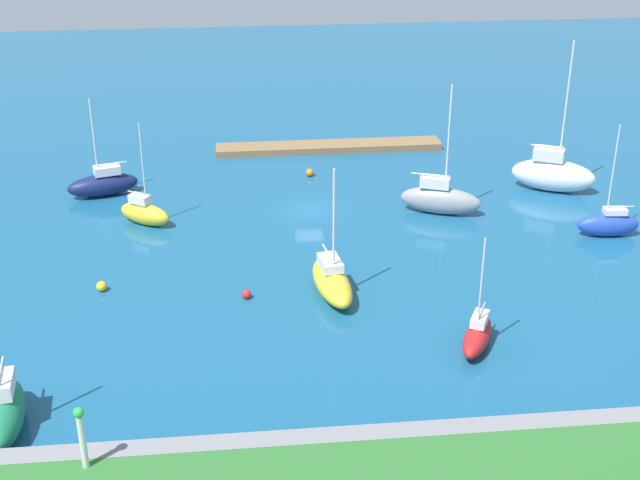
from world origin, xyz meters
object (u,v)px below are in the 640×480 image
(harbor_beacon, at_px, (81,433))
(sailboat_red_along_channel, at_px, (477,335))
(sailboat_gray_near_pier, at_px, (440,199))
(sailboat_green_east_end, at_px, (4,411))
(mooring_buoy_orange, at_px, (310,173))
(mooring_buoy_red, at_px, (247,294))
(sailboat_blue_center_basin, at_px, (608,224))
(sailboat_yellow_west_end, at_px, (332,281))
(sailboat_navy_far_south, at_px, (103,184))
(sailboat_yellow_off_beacon, at_px, (144,212))
(mooring_buoy_yellow, at_px, (102,286))
(sailboat_white_by_breakwater, at_px, (553,173))
(pier_dock, at_px, (329,147))

(harbor_beacon, distance_m, sailboat_red_along_channel, 26.75)
(sailboat_gray_near_pier, relative_size, sailboat_green_east_end, 1.19)
(sailboat_gray_near_pier, xyz_separation_m, mooring_buoy_orange, (10.77, -10.28, -1.03))
(mooring_buoy_red, bearing_deg, harbor_beacon, 65.46)
(sailboat_blue_center_basin, height_order, sailboat_gray_near_pier, sailboat_gray_near_pier)
(sailboat_yellow_west_end, bearing_deg, mooring_buoy_red, -99.01)
(sailboat_green_east_end, height_order, mooring_buoy_red, sailboat_green_east_end)
(sailboat_navy_far_south, bearing_deg, sailboat_blue_center_basin, 146.23)
(harbor_beacon, distance_m, sailboat_yellow_off_beacon, 33.95)
(harbor_beacon, xyz_separation_m, mooring_buoy_yellow, (1.87, -21.87, -3.15))
(sailboat_gray_near_pier, distance_m, sailboat_yellow_west_end, 18.06)
(sailboat_yellow_off_beacon, distance_m, sailboat_white_by_breakwater, 38.30)
(harbor_beacon, relative_size, mooring_buoy_yellow, 4.73)
(pier_dock, relative_size, sailboat_blue_center_basin, 2.44)
(mooring_buoy_red, height_order, mooring_buoy_orange, mooring_buoy_orange)
(sailboat_red_along_channel, relative_size, sailboat_navy_far_south, 0.87)
(sailboat_blue_center_basin, bearing_deg, pier_dock, -43.62)
(sailboat_navy_far_south, xyz_separation_m, mooring_buoy_yellow, (-1.99, 19.04, -0.78))
(pier_dock, bearing_deg, harbor_beacon, 69.94)
(sailboat_red_along_channel, xyz_separation_m, sailboat_yellow_west_end, (8.83, -8.23, 0.21))
(sailboat_green_east_end, height_order, mooring_buoy_orange, sailboat_green_east_end)
(pier_dock, relative_size, mooring_buoy_yellow, 30.59)
(sailboat_yellow_off_beacon, xyz_separation_m, sailboat_red_along_channel, (-23.64, 22.59, -0.15))
(pier_dock, bearing_deg, sailboat_navy_far_south, 24.59)
(sailboat_red_along_channel, distance_m, mooring_buoy_orange, 33.52)
(sailboat_yellow_off_beacon, relative_size, sailboat_navy_far_south, 0.99)
(sailboat_white_by_breakwater, height_order, sailboat_yellow_west_end, sailboat_white_by_breakwater)
(pier_dock, xyz_separation_m, sailboat_white_by_breakwater, (-19.89, 13.57, 1.37))
(sailboat_white_by_breakwater, distance_m, mooring_buoy_orange, 23.50)
(sailboat_green_east_end, relative_size, sailboat_yellow_west_end, 0.98)
(sailboat_navy_far_south, relative_size, mooring_buoy_orange, 12.19)
(harbor_beacon, bearing_deg, mooring_buoy_orange, -110.00)
(sailboat_navy_far_south, bearing_deg, mooring_buoy_yellow, 79.50)
(sailboat_navy_far_south, bearing_deg, sailboat_yellow_west_end, 115.33)
(sailboat_gray_near_pier, xyz_separation_m, sailboat_red_along_channel, (2.58, 22.22, -0.47))
(mooring_buoy_orange, bearing_deg, mooring_buoy_red, 73.87)
(harbor_beacon, relative_size, mooring_buoy_orange, 4.82)
(pier_dock, relative_size, harbor_beacon, 6.47)
(pier_dock, height_order, mooring_buoy_red, pier_dock)
(pier_dock, bearing_deg, sailboat_blue_center_basin, 131.45)
(sailboat_white_by_breakwater, xyz_separation_m, sailboat_green_east_end, (43.99, 32.10, -0.44))
(sailboat_yellow_off_beacon, bearing_deg, pier_dock, 77.12)
(harbor_beacon, relative_size, sailboat_white_by_breakwater, 0.26)
(pier_dock, bearing_deg, mooring_buoy_red, 72.85)
(mooring_buoy_yellow, bearing_deg, harbor_beacon, 94.89)
(sailboat_green_east_end, bearing_deg, sailboat_gray_near_pier, 124.99)
(harbor_beacon, distance_m, sailboat_white_by_breakwater, 53.96)
(mooring_buoy_orange, bearing_deg, sailboat_green_east_end, 60.82)
(sailboat_green_east_end, relative_size, mooring_buoy_yellow, 12.61)
(sailboat_yellow_west_end, xyz_separation_m, mooring_buoy_red, (6.35, -0.09, -0.80))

